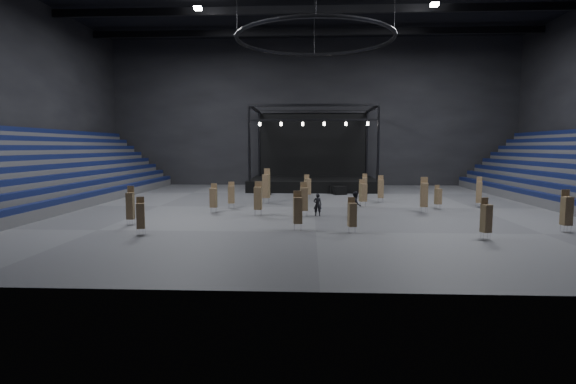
{
  "coord_description": "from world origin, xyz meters",
  "views": [
    {
      "loc": [
        -0.37,
        -35.37,
        4.75
      ],
      "look_at": [
        -1.97,
        -2.0,
        1.4
      ],
      "focal_mm": 28.0,
      "sensor_mm": 36.0,
      "label": 1
    }
  ],
  "objects_px": {
    "chair_stack_7": "(381,188)",
    "chair_stack_9": "(298,210)",
    "stage": "(313,176)",
    "crew_member": "(356,204)",
    "chair_stack_14": "(130,205)",
    "flight_case_right": "(336,190)",
    "chair_stack_16": "(479,192)",
    "chair_stack_3": "(141,215)",
    "chair_stack_4": "(213,197)",
    "chair_stack_10": "(567,210)",
    "chair_stack_11": "(365,185)",
    "chair_stack_13": "(266,185)",
    "chair_stack_8": "(363,192)",
    "chair_stack_6": "(231,194)",
    "man_center": "(318,205)",
    "chair_stack_2": "(352,214)",
    "chair_stack_0": "(438,196)",
    "flight_case_mid": "(340,190)",
    "chair_stack_12": "(308,186)",
    "chair_stack_17": "(304,199)",
    "chair_stack_1": "(258,198)",
    "chair_stack_5": "(486,218)",
    "chair_stack_15": "(424,194)"
  },
  "relations": [
    {
      "from": "chair_stack_3",
      "to": "chair_stack_8",
      "type": "height_order",
      "value": "chair_stack_8"
    },
    {
      "from": "flight_case_right",
      "to": "man_center",
      "type": "distance_m",
      "value": 15.15
    },
    {
      "from": "chair_stack_10",
      "to": "crew_member",
      "type": "distance_m",
      "value": 12.24
    },
    {
      "from": "chair_stack_3",
      "to": "chair_stack_7",
      "type": "distance_m",
      "value": 21.49
    },
    {
      "from": "chair_stack_9",
      "to": "chair_stack_14",
      "type": "height_order",
      "value": "chair_stack_14"
    },
    {
      "from": "chair_stack_6",
      "to": "chair_stack_3",
      "type": "bearing_deg",
      "value": -111.68
    },
    {
      "from": "chair_stack_11",
      "to": "chair_stack_13",
      "type": "bearing_deg",
      "value": -144.85
    },
    {
      "from": "chair_stack_4",
      "to": "chair_stack_17",
      "type": "distance_m",
      "value": 6.77
    },
    {
      "from": "flight_case_mid",
      "to": "chair_stack_8",
      "type": "relative_size",
      "value": 0.58
    },
    {
      "from": "chair_stack_17",
      "to": "chair_stack_12",
      "type": "bearing_deg",
      "value": 82.94
    },
    {
      "from": "chair_stack_8",
      "to": "chair_stack_14",
      "type": "distance_m",
      "value": 17.77
    },
    {
      "from": "man_center",
      "to": "chair_stack_1",
      "type": "bearing_deg",
      "value": 0.75
    },
    {
      "from": "chair_stack_15",
      "to": "chair_stack_17",
      "type": "xyz_separation_m",
      "value": [
        -8.67,
        -2.19,
        -0.11
      ]
    },
    {
      "from": "chair_stack_12",
      "to": "chair_stack_2",
      "type": "bearing_deg",
      "value": -104.02
    },
    {
      "from": "chair_stack_8",
      "to": "chair_stack_5",
      "type": "bearing_deg",
      "value": -91.24
    },
    {
      "from": "chair_stack_10",
      "to": "chair_stack_7",
      "type": "bearing_deg",
      "value": 117.01
    },
    {
      "from": "chair_stack_6",
      "to": "man_center",
      "type": "relative_size",
      "value": 1.32
    },
    {
      "from": "chair_stack_1",
      "to": "chair_stack_4",
      "type": "relative_size",
      "value": 1.12
    },
    {
      "from": "chair_stack_1",
      "to": "chair_stack_2",
      "type": "bearing_deg",
      "value": -43.45
    },
    {
      "from": "flight_case_right",
      "to": "chair_stack_8",
      "type": "bearing_deg",
      "value": -80.95
    },
    {
      "from": "chair_stack_4",
      "to": "chair_stack_15",
      "type": "bearing_deg",
      "value": 6.22
    },
    {
      "from": "stage",
      "to": "chair_stack_10",
      "type": "relative_size",
      "value": 5.86
    },
    {
      "from": "chair_stack_5",
      "to": "man_center",
      "type": "distance_m",
      "value": 11.38
    },
    {
      "from": "chair_stack_12",
      "to": "chair_stack_15",
      "type": "distance_m",
      "value": 11.85
    },
    {
      "from": "flight_case_right",
      "to": "chair_stack_12",
      "type": "distance_m",
      "value": 5.69
    },
    {
      "from": "chair_stack_7",
      "to": "chair_stack_9",
      "type": "relative_size",
      "value": 1.03
    },
    {
      "from": "chair_stack_7",
      "to": "chair_stack_8",
      "type": "height_order",
      "value": "chair_stack_7"
    },
    {
      "from": "chair_stack_8",
      "to": "chair_stack_7",
      "type": "bearing_deg",
      "value": 34.73
    },
    {
      "from": "crew_member",
      "to": "chair_stack_14",
      "type": "bearing_deg",
      "value": 110.72
    },
    {
      "from": "chair_stack_9",
      "to": "flight_case_mid",
      "type": "bearing_deg",
      "value": 70.42
    },
    {
      "from": "chair_stack_0",
      "to": "chair_stack_9",
      "type": "distance_m",
      "value": 14.28
    },
    {
      "from": "chair_stack_2",
      "to": "chair_stack_13",
      "type": "bearing_deg",
      "value": 103.17
    },
    {
      "from": "flight_case_right",
      "to": "chair_stack_9",
      "type": "distance_m",
      "value": 20.77
    },
    {
      "from": "chair_stack_13",
      "to": "chair_stack_8",
      "type": "bearing_deg",
      "value": 0.36
    },
    {
      "from": "flight_case_right",
      "to": "chair_stack_0",
      "type": "height_order",
      "value": "chair_stack_0"
    },
    {
      "from": "flight_case_right",
      "to": "chair_stack_16",
      "type": "bearing_deg",
      "value": -42.69
    },
    {
      "from": "chair_stack_0",
      "to": "chair_stack_4",
      "type": "height_order",
      "value": "chair_stack_4"
    },
    {
      "from": "chair_stack_10",
      "to": "chair_stack_16",
      "type": "bearing_deg",
      "value": 90.35
    },
    {
      "from": "chair_stack_9",
      "to": "chair_stack_16",
      "type": "distance_m",
      "value": 17.61
    },
    {
      "from": "chair_stack_16",
      "to": "chair_stack_6",
      "type": "bearing_deg",
      "value": -156.76
    },
    {
      "from": "chair_stack_5",
      "to": "chair_stack_7",
      "type": "distance_m",
      "value": 15.67
    },
    {
      "from": "stage",
      "to": "chair_stack_6",
      "type": "xyz_separation_m",
      "value": [
        -6.43,
        -17.22,
        -0.34
      ]
    },
    {
      "from": "flight_case_mid",
      "to": "chair_stack_12",
      "type": "bearing_deg",
      "value": -130.25
    },
    {
      "from": "chair_stack_2",
      "to": "chair_stack_17",
      "type": "distance_m",
      "value": 6.39
    },
    {
      "from": "crew_member",
      "to": "chair_stack_13",
      "type": "bearing_deg",
      "value": 48.71
    },
    {
      "from": "chair_stack_2",
      "to": "chair_stack_3",
      "type": "xyz_separation_m",
      "value": [
        -11.51,
        -1.12,
        0.04
      ]
    },
    {
      "from": "chair_stack_5",
      "to": "chair_stack_14",
      "type": "distance_m",
      "value": 20.34
    },
    {
      "from": "stage",
      "to": "crew_member",
      "type": "xyz_separation_m",
      "value": [
        2.79,
        -21.16,
        -0.57
      ]
    },
    {
      "from": "chair_stack_6",
      "to": "chair_stack_16",
      "type": "xyz_separation_m",
      "value": [
        19.47,
        1.59,
        0.12
      ]
    },
    {
      "from": "chair_stack_3",
      "to": "chair_stack_4",
      "type": "xyz_separation_m",
      "value": [
        2.18,
        8.41,
        0.04
      ]
    }
  ]
}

